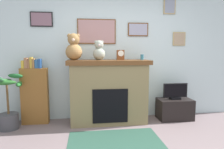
# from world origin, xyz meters

# --- Properties ---
(back_wall) EXTENTS (5.20, 0.15, 2.60)m
(back_wall) POSITION_xyz_m (-0.00, 2.00, 1.31)
(back_wall) COLOR silver
(back_wall) RESTS_ON ground_plane
(fireplace) EXTENTS (1.54, 0.62, 1.20)m
(fireplace) POSITION_xyz_m (-0.24, 1.66, 0.61)
(fireplace) COLOR olive
(fireplace) RESTS_ON ground_plane
(bookshelf) EXTENTS (0.48, 0.16, 1.26)m
(bookshelf) POSITION_xyz_m (-1.63, 1.74, 0.58)
(bookshelf) COLOR brown
(bookshelf) RESTS_ON ground_plane
(potted_plant) EXTENTS (0.53, 0.54, 0.97)m
(potted_plant) POSITION_xyz_m (-2.02, 1.51, 0.38)
(potted_plant) COLOR #3F3F44
(potted_plant) RESTS_ON ground_plane
(tv_stand) EXTENTS (0.67, 0.40, 0.41)m
(tv_stand) POSITION_xyz_m (1.10, 1.64, 0.20)
(tv_stand) COLOR black
(tv_stand) RESTS_ON ground_plane
(television) EXTENTS (0.49, 0.14, 0.32)m
(television) POSITION_xyz_m (1.10, 1.64, 0.56)
(television) COLOR black
(television) RESTS_ON tv_stand
(area_rug) EXTENTS (1.42, 1.06, 0.01)m
(area_rug) POSITION_xyz_m (-0.24, 0.70, 0.00)
(area_rug) COLOR #274B3D
(area_rug) RESTS_ON ground_plane
(candle_jar) EXTENTS (0.06, 0.06, 0.11)m
(candle_jar) POSITION_xyz_m (0.40, 1.64, 1.25)
(candle_jar) COLOR teal
(candle_jar) RESTS_ON fireplace
(mantel_clock) EXTENTS (0.14, 0.10, 0.19)m
(mantel_clock) POSITION_xyz_m (-0.02, 1.64, 1.30)
(mantel_clock) COLOR brown
(mantel_clock) RESTS_ON fireplace
(teddy_bear_tan) EXTENTS (0.30, 0.30, 0.49)m
(teddy_bear_tan) POSITION_xyz_m (-0.88, 1.64, 1.42)
(teddy_bear_tan) COLOR olive
(teddy_bear_tan) RESTS_ON fireplace
(teddy_bear_brown) EXTENTS (0.23, 0.23, 0.37)m
(teddy_bear_brown) POSITION_xyz_m (-0.42, 1.64, 1.37)
(teddy_bear_brown) COLOR #989F90
(teddy_bear_brown) RESTS_ON fireplace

